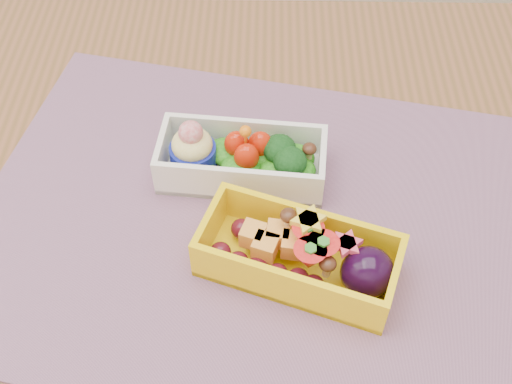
{
  "coord_description": "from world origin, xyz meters",
  "views": [
    {
      "loc": [
        0.0,
        -0.34,
        1.26
      ],
      "look_at": [
        -0.01,
        0.04,
        0.79
      ],
      "focal_mm": 45.83,
      "sensor_mm": 36.0,
      "label": 1
    }
  ],
  "objects_px": {
    "placemat": "(248,221)",
    "bento_yellow": "(303,256)",
    "table": "(260,306)",
    "bento_white": "(241,159)"
  },
  "relations": [
    {
      "from": "placemat",
      "to": "bento_white",
      "type": "bearing_deg",
      "value": 98.25
    },
    {
      "from": "bento_yellow",
      "to": "placemat",
      "type": "bearing_deg",
      "value": 150.32
    },
    {
      "from": "placemat",
      "to": "bento_white",
      "type": "distance_m",
      "value": 0.06
    },
    {
      "from": "placemat",
      "to": "table",
      "type": "bearing_deg",
      "value": -69.73
    },
    {
      "from": "placemat",
      "to": "bento_yellow",
      "type": "relative_size",
      "value": 2.76
    },
    {
      "from": "table",
      "to": "placemat",
      "type": "relative_size",
      "value": 2.3
    },
    {
      "from": "table",
      "to": "bento_white",
      "type": "relative_size",
      "value": 7.05
    },
    {
      "from": "table",
      "to": "bento_yellow",
      "type": "distance_m",
      "value": 0.13
    },
    {
      "from": "table",
      "to": "placemat",
      "type": "bearing_deg",
      "value": 110.27
    },
    {
      "from": "placemat",
      "to": "bento_yellow",
      "type": "bearing_deg",
      "value": -48.75
    }
  ]
}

